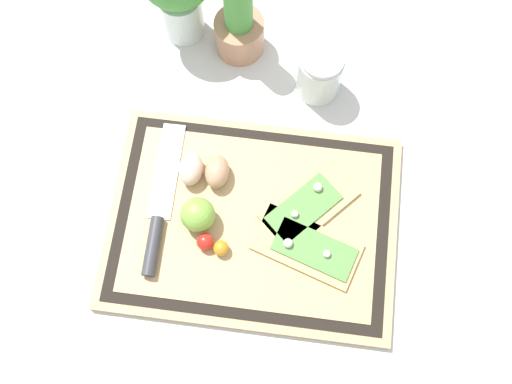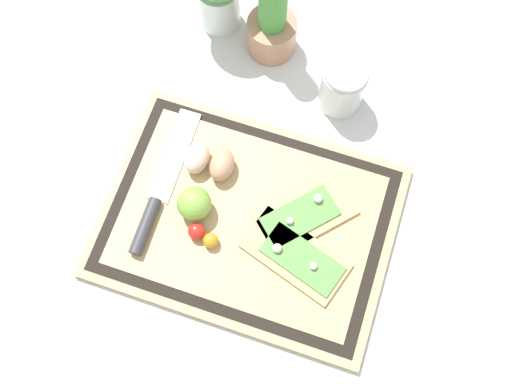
{
  "view_description": "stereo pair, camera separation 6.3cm",
  "coord_description": "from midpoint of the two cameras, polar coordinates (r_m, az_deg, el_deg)",
  "views": [
    {
      "loc": [
        0.04,
        -0.28,
        1.0
      ],
      "look_at": [
        0.0,
        0.05,
        0.04
      ],
      "focal_mm": 42.0,
      "sensor_mm": 36.0,
      "label": 1
    },
    {
      "loc": [
        0.1,
        -0.26,
        1.0
      ],
      "look_at": [
        0.0,
        0.05,
        0.04
      ],
      "focal_mm": 42.0,
      "sensor_mm": 36.0,
      "label": 2
    }
  ],
  "objects": [
    {
      "name": "egg_brown",
      "position": [
        1.03,
        -1.54,
        2.42
      ],
      "size": [
        0.04,
        0.06,
        0.04
      ],
      "primitive_type": "ellipsoid",
      "color": "tan",
      "rests_on": "cutting_board"
    },
    {
      "name": "herb_pot",
      "position": [
        1.12,
        3.2,
        15.59
      ],
      "size": [
        0.09,
        0.09,
        0.21
      ],
      "color": "#AD7A5B",
      "rests_on": "ground_plane"
    },
    {
      "name": "ground_plane",
      "position": [
        1.04,
        0.93,
        -3.05
      ],
      "size": [
        6.0,
        6.0,
        0.0
      ],
      "primitive_type": "plane",
      "color": "silver"
    },
    {
      "name": "pizza_slice_near",
      "position": [
        1.0,
        5.7,
        -6.27
      ],
      "size": [
        0.19,
        0.13,
        0.02
      ],
      "color": "tan",
      "rests_on": "cutting_board"
    },
    {
      "name": "knife",
      "position": [
        1.03,
        -7.95,
        -1.27
      ],
      "size": [
        0.04,
        0.28,
        0.02
      ],
      "color": "silver",
      "rests_on": "cutting_board"
    },
    {
      "name": "cutting_board",
      "position": [
        1.03,
        0.94,
        -2.91
      ],
      "size": [
        0.49,
        0.36,
        0.02
      ],
      "color": "tan",
      "rests_on": "ground_plane"
    },
    {
      "name": "pizza_slice_far",
      "position": [
        1.02,
        6.43,
        -2.26
      ],
      "size": [
        0.17,
        0.18,
        0.02
      ],
      "color": "tan",
      "rests_on": "cutting_board"
    },
    {
      "name": "sauce_jar",
      "position": [
        1.1,
        9.84,
        9.59
      ],
      "size": [
        0.08,
        0.08,
        0.1
      ],
      "color": "silver",
      "rests_on": "ground_plane"
    },
    {
      "name": "lime",
      "position": [
        1.0,
        -4.14,
        -1.27
      ],
      "size": [
        0.06,
        0.06,
        0.06
      ],
      "primitive_type": "sphere",
      "color": "#7FB742",
      "rests_on": "cutting_board"
    },
    {
      "name": "cherry_tomato_red",
      "position": [
        1.0,
        -3.92,
        -3.91
      ],
      "size": [
        0.03,
        0.03,
        0.03
      ],
      "primitive_type": "sphere",
      "color": "red",
      "rests_on": "cutting_board"
    },
    {
      "name": "egg_pink",
      "position": [
        1.04,
        -3.91,
        3.11
      ],
      "size": [
        0.04,
        0.06,
        0.04
      ],
      "primitive_type": "ellipsoid",
      "color": "beige",
      "rests_on": "cutting_board"
    },
    {
      "name": "cherry_tomato_yellow",
      "position": [
        1.0,
        -2.56,
        -4.8
      ],
      "size": [
        0.03,
        0.03,
        0.03
      ],
      "primitive_type": "sphere",
      "color": "orange",
      "rests_on": "cutting_board"
    }
  ]
}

